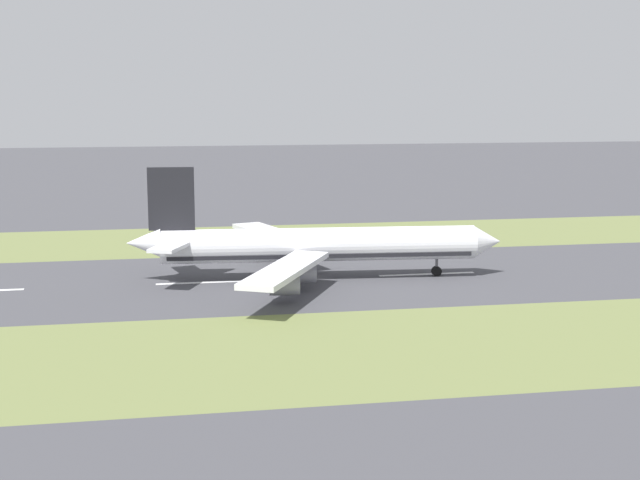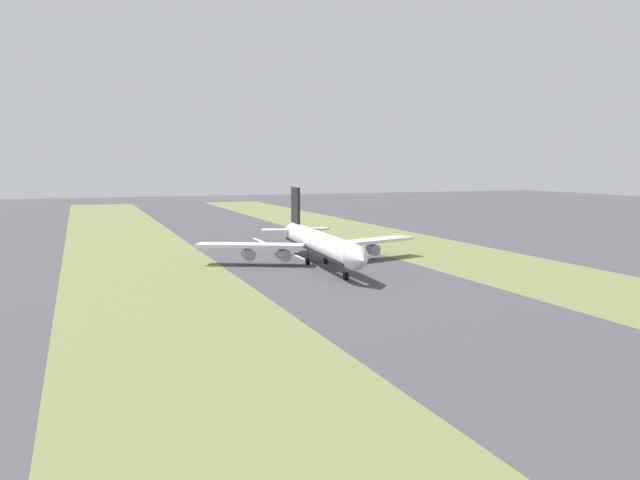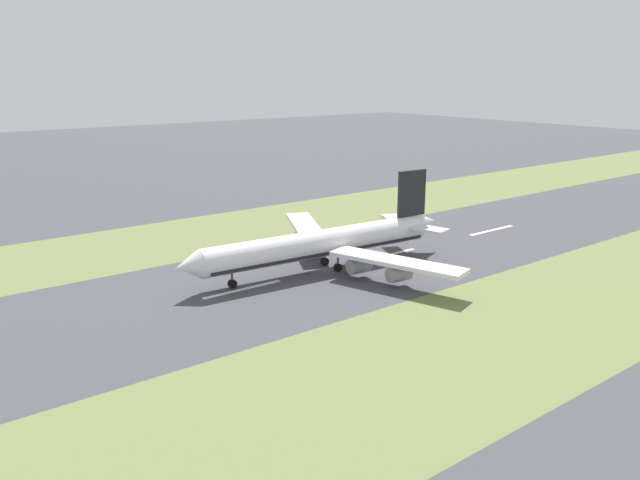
% 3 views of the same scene
% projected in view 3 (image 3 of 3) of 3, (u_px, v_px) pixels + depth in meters
% --- Properties ---
extents(ground_plane, '(800.00, 800.00, 0.00)m').
position_uv_depth(ground_plane, '(325.00, 270.00, 138.68)').
color(ground_plane, '#424247').
extents(grass_median_west, '(40.00, 600.00, 0.01)m').
position_uv_depth(grass_median_west, '(491.00, 335.00, 104.21)').
color(grass_median_west, olive).
rests_on(grass_median_west, ground).
extents(grass_median_east, '(40.00, 600.00, 0.01)m').
position_uv_depth(grass_median_east, '(226.00, 230.00, 173.15)').
color(grass_median_east, olive).
rests_on(grass_median_east, ground).
extents(centreline_dash_near, '(1.20, 18.00, 0.01)m').
position_uv_depth(centreline_dash_near, '(492.00, 230.00, 173.18)').
color(centreline_dash_near, silver).
rests_on(centreline_dash_near, ground).
extents(centreline_dash_mid, '(1.20, 18.00, 0.01)m').
position_uv_depth(centreline_dash_mid, '(387.00, 255.00, 149.68)').
color(centreline_dash_mid, silver).
rests_on(centreline_dash_mid, ground).
extents(centreline_dash_far, '(1.20, 18.00, 0.01)m').
position_uv_depth(centreline_dash_far, '(243.00, 289.00, 126.18)').
color(centreline_dash_far, silver).
rests_on(centreline_dash_far, ground).
extents(airplane_main_jet, '(63.94, 67.22, 20.20)m').
position_uv_depth(airplane_main_jet, '(327.00, 243.00, 137.60)').
color(airplane_main_jet, white).
rests_on(airplane_main_jet, ground).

